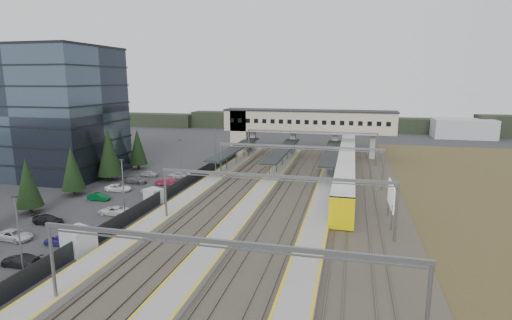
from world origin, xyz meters
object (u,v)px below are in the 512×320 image
(relay_cabin_far, at_px, (154,196))
(footbridge, at_px, (296,123))
(train, at_px, (347,162))
(office_building, at_px, (47,112))
(relay_cabin_near, at_px, (79,241))
(billboard, at_px, (391,197))

(relay_cabin_far, xyz_separation_m, footbridge, (15.36, 42.71, 6.84))
(relay_cabin_far, distance_m, train, 38.65)
(office_building, height_order, relay_cabin_near, office_building)
(relay_cabin_far, relative_size, footbridge, 0.07)
(relay_cabin_far, xyz_separation_m, train, (27.65, 26.98, 1.14))
(office_building, relative_size, footbridge, 0.60)
(office_building, xyz_separation_m, train, (56.00, 14.26, -9.96))
(relay_cabin_far, bearing_deg, train, 44.29)
(relay_cabin_far, bearing_deg, footbridge, 70.22)
(relay_cabin_far, bearing_deg, relay_cabin_near, -87.62)
(footbridge, xyz_separation_m, train, (12.30, -15.73, -5.70))
(office_building, relative_size, billboard, 3.89)
(billboard, bearing_deg, relay_cabin_far, 178.45)
(office_building, distance_m, footbridge, 53.18)
(relay_cabin_near, height_order, footbridge, footbridge)
(office_building, xyz_separation_m, billboard, (61.98, -13.62, -8.57))
(office_building, relative_size, train, 0.37)
(relay_cabin_near, xyz_separation_m, relay_cabin_far, (-0.75, 17.99, -0.27))
(train, bearing_deg, relay_cabin_far, -135.71)
(office_building, xyz_separation_m, relay_cabin_near, (29.09, -30.70, -10.83))
(footbridge, height_order, billboard, footbridge)
(billboard, bearing_deg, relay_cabin_near, -152.56)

